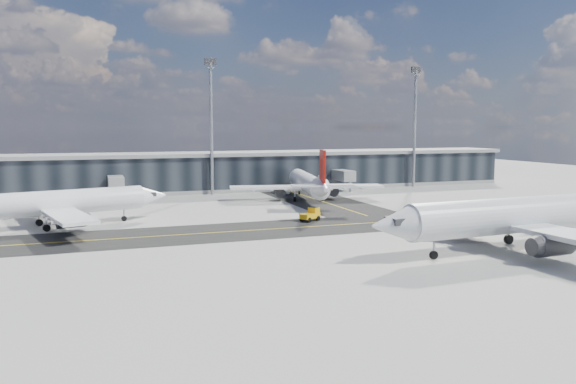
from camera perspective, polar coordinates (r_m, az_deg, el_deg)
name	(u,v)px	position (r m, az deg, el deg)	size (l,w,h in m)	color
ground	(284,234)	(76.68, -0.45, -4.28)	(300.00, 300.00, 0.00)	gray
taxiway_lanes	(285,220)	(87.93, -0.29, -2.87)	(180.00, 63.00, 0.03)	black
terminal_concourse	(206,173)	(128.96, -8.32, 1.91)	(152.00, 19.80, 8.80)	black
floodlight_masts	(211,122)	(121.74, -7.81, 7.07)	(102.50, 0.70, 28.90)	gray
airliner_af	(44,204)	(87.55, -23.51, -1.12)	(35.89, 30.86, 10.75)	white
airliner_redtail	(308,183)	(110.14, 2.05, 0.89)	(30.74, 35.82, 10.66)	white
airliner_near	(527,215)	(72.23, 23.12, -2.16)	(42.33, 36.07, 12.54)	silver
baggage_tug	(311,214)	(87.20, 2.37, -2.26)	(3.69, 3.07, 2.10)	#FCB80D
service_van	(281,191)	(122.39, -0.68, 0.14)	(2.35, 5.10, 1.42)	white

